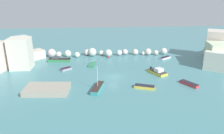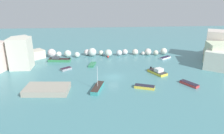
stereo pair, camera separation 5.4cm
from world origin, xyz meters
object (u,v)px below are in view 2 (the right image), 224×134
object	(u,v)px
moored_boat_6	(189,84)
moored_boat_7	(92,65)
moored_boat_1	(98,88)
channel_buoy	(108,57)
moored_boat_0	(165,58)
moored_boat_2	(59,60)
stone_dock	(47,89)
moored_boat_4	(145,87)
moored_boat_5	(158,72)
moored_boat_3	(66,69)

from	to	relation	value
moored_boat_6	moored_boat_7	size ratio (longest dim) A/B	1.02
moored_boat_1	moored_boat_6	world-z (taller)	moored_boat_1
channel_buoy	moored_boat_0	distance (m)	18.44
moored_boat_2	stone_dock	bearing A→B (deg)	99.96
channel_buoy	moored_boat_6	distance (m)	28.93
moored_boat_0	moored_boat_7	world-z (taller)	moored_boat_0
moored_boat_7	moored_boat_2	bearing A→B (deg)	-102.06
channel_buoy	moored_boat_0	world-z (taller)	channel_buoy
moored_boat_4	moored_boat_6	distance (m)	10.67
stone_dock	moored_boat_7	xyz separation A→B (m)	(9.51, 16.87, -0.38)
channel_buoy	moored_boat_7	size ratio (longest dim) A/B	0.14
stone_dock	moored_boat_5	size ratio (longest dim) A/B	1.61
moored_boat_1	moored_boat_5	xyz separation A→B (m)	(15.87, 8.56, 0.10)
moored_boat_2	moored_boat_3	bearing A→B (deg)	118.91
moored_boat_3	moored_boat_5	world-z (taller)	moored_boat_5
moored_boat_4	moored_boat_6	xyz separation A→B (m)	(10.64, 0.84, -0.02)
moored_boat_0	moored_boat_3	size ratio (longest dim) A/B	1.34
channel_buoy	moored_boat_4	bearing A→B (deg)	-74.70
moored_boat_5	moored_boat_6	xyz separation A→B (m)	(5.20, -7.79, -0.23)
moored_boat_3	moored_boat_1	bearing A→B (deg)	83.62
moored_boat_1	moored_boat_3	bearing A→B (deg)	48.61
moored_boat_2	moored_boat_6	size ratio (longest dim) A/B	1.57
moored_boat_0	moored_boat_5	xyz separation A→B (m)	(-6.25, -12.96, 0.27)
moored_boat_3	moored_boat_6	distance (m)	32.07
channel_buoy	moored_boat_5	distance (m)	19.58
moored_boat_1	moored_boat_4	size ratio (longest dim) A/B	1.33
channel_buoy	moored_boat_2	size ratio (longest dim) A/B	0.09
stone_dock	channel_buoy	size ratio (longest dim) A/B	15.32
moored_boat_5	moored_boat_3	bearing A→B (deg)	-129.07
moored_boat_0	moored_boat_4	distance (m)	24.55
stone_dock	moored_boat_5	bearing A→B (deg)	18.09
moored_boat_0	stone_dock	bearing A→B (deg)	178.50
moored_boat_5	moored_boat_6	bearing A→B (deg)	5.77
moored_boat_3	moored_boat_2	bearing A→B (deg)	-107.89
stone_dock	moored_boat_6	distance (m)	31.89
stone_dock	moored_boat_2	size ratio (longest dim) A/B	1.33
moored_boat_6	moored_boat_4	bearing A→B (deg)	-117.24
channel_buoy	moored_boat_0	size ratio (longest dim) A/B	0.14
moored_boat_4	moored_boat_2	bearing A→B (deg)	-23.90
channel_buoy	moored_boat_3	size ratio (longest dim) A/B	0.19
moored_boat_2	moored_boat_4	size ratio (longest dim) A/B	1.49
moored_boat_7	moored_boat_6	bearing A→B (deg)	67.12
moored_boat_1	moored_boat_7	world-z (taller)	moored_boat_1
channel_buoy	moored_boat_6	world-z (taller)	moored_boat_6
stone_dock	moored_boat_0	size ratio (longest dim) A/B	2.17
moored_boat_0	moored_boat_3	bearing A→B (deg)	160.16
moored_boat_3	moored_boat_7	size ratio (longest dim) A/B	0.74
moored_boat_0	moored_boat_3	distance (m)	31.64
moored_boat_5	moored_boat_2	bearing A→B (deg)	-143.12
moored_boat_2	moored_boat_7	bearing A→B (deg)	163.41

